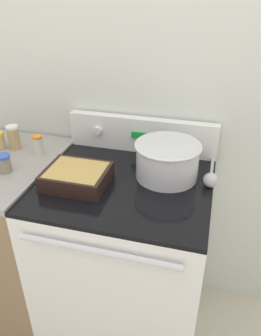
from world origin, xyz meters
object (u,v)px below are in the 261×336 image
ladle (211,178)px  spice_jar_white_cap (14,137)px  spice_jar_yellow_cap (0,141)px  casserole_dish (77,176)px  spice_jar_orange_cap (38,145)px  mixing_bowl (167,159)px  spice_jar_blue_cap (4,163)px

ladle → spice_jar_white_cap: 0.97m
spice_jar_white_cap → spice_jar_yellow_cap: (-0.07, -0.02, -0.02)m
casserole_dish → spice_jar_orange_cap: spice_jar_orange_cap is taller
casserole_dish → mixing_bowl: bearing=24.4°
spice_jar_white_cap → spice_jar_yellow_cap: size_ratio=1.39×
mixing_bowl → casserole_dish: size_ratio=1.09×
ladle → spice_jar_yellow_cap: 1.04m
mixing_bowl → spice_jar_blue_cap: 0.71m
spice_jar_orange_cap → spice_jar_white_cap: size_ratio=0.82×
casserole_dish → spice_jar_yellow_cap: 0.53m
mixing_bowl → ladle: (0.19, -0.01, -0.06)m
spice_jar_orange_cap → spice_jar_white_cap: spice_jar_white_cap is taller
casserole_dish → spice_jar_blue_cap: size_ratio=3.27×
mixing_bowl → spice_jar_white_cap: 0.78m
ladle → spice_jar_orange_cap: size_ratio=3.07×
ladle → spice_jar_orange_cap: spice_jar_orange_cap is taller
spice_jar_blue_cap → spice_jar_orange_cap: bearing=70.5°
spice_jar_white_cap → casserole_dish: bearing=-26.3°
spice_jar_orange_cap → spice_jar_white_cap: (-0.15, 0.03, 0.01)m
casserole_dish → spice_jar_blue_cap: spice_jar_blue_cap is taller
casserole_dish → spice_jar_yellow_cap: size_ratio=2.99×
spice_jar_blue_cap → casserole_dish: bearing=0.8°
ladle → spice_jar_orange_cap: 0.82m
spice_jar_orange_cap → spice_jar_yellow_cap: size_ratio=1.13×
spice_jar_blue_cap → spice_jar_yellow_cap: bearing=127.9°
spice_jar_blue_cap → spice_jar_white_cap: bearing=111.0°
spice_jar_orange_cap → spice_jar_yellow_cap: spice_jar_orange_cap is taller
ladle → spice_jar_blue_cap: bearing=-170.0°
mixing_bowl → spice_jar_orange_cap: 0.63m
casserole_dish → ladle: bearing=15.5°
spice_jar_yellow_cap → casserole_dish: bearing=-21.0°
casserole_dish → spice_jar_white_cap: spice_jar_white_cap is taller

